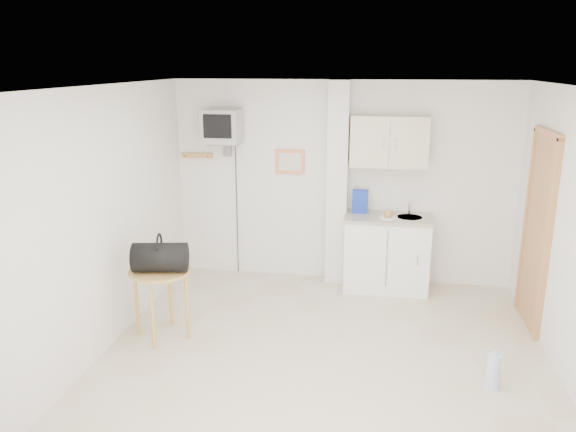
% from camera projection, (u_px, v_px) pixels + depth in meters
% --- Properties ---
extents(ground, '(4.50, 4.50, 0.00)m').
position_uv_depth(ground, '(322.00, 366.00, 5.16)').
color(ground, beige).
rests_on(ground, ground).
extents(room_envelope, '(4.24, 4.54, 2.55)m').
position_uv_depth(room_envelope, '(354.00, 202.00, 4.80)').
color(room_envelope, white).
rests_on(room_envelope, ground).
extents(kitchenette, '(1.03, 0.58, 2.10)m').
position_uv_depth(kitchenette, '(387.00, 225.00, 6.76)').
color(kitchenette, white).
rests_on(kitchenette, ground).
extents(crt_television, '(0.44, 0.45, 2.15)m').
position_uv_depth(crt_television, '(222.00, 127.00, 6.79)').
color(crt_television, slate).
rests_on(crt_television, ground).
extents(round_table, '(0.61, 0.61, 0.72)m').
position_uv_depth(round_table, '(160.00, 280.00, 5.55)').
color(round_table, '#B68444').
rests_on(round_table, ground).
extents(duffel_bag, '(0.57, 0.38, 0.39)m').
position_uv_depth(duffel_bag, '(160.00, 257.00, 5.45)').
color(duffel_bag, black).
rests_on(duffel_bag, round_table).
extents(water_bottle, '(0.12, 0.12, 0.35)m').
position_uv_depth(water_bottle, '(493.00, 371.00, 4.77)').
color(water_bottle, '#AECAE7').
rests_on(water_bottle, ground).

